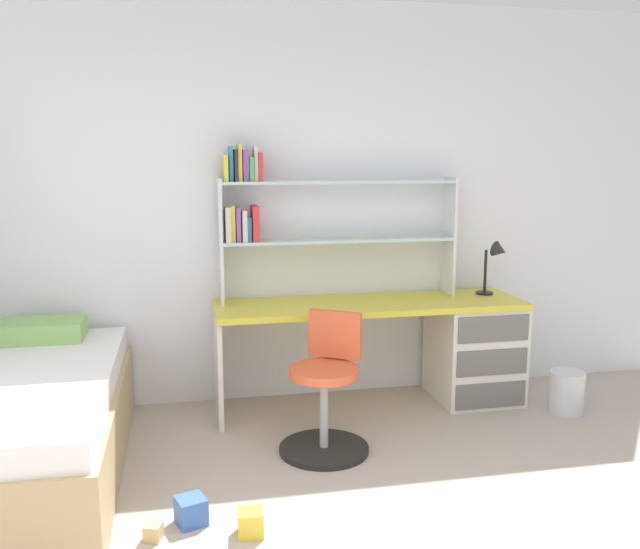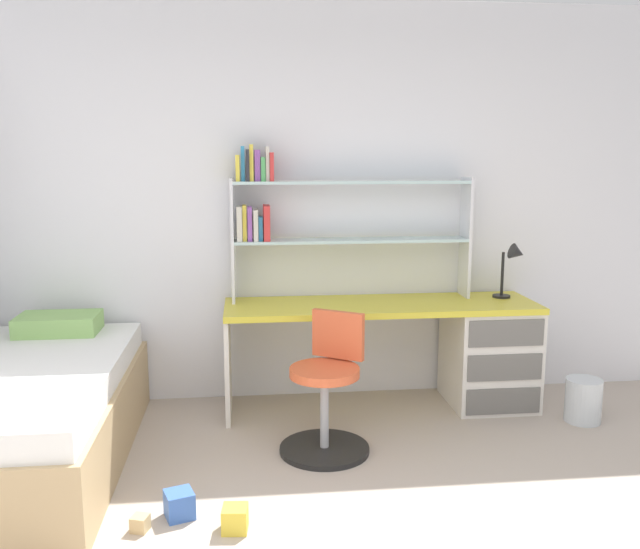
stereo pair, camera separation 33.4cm
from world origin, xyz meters
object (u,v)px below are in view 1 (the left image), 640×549
at_px(bookshelf_hutch, 303,212).
at_px(toy_block_blue_2, 191,511).
at_px(bed_platform, 20,427).
at_px(toy_block_yellow_1, 251,523).
at_px(desk_lamp, 496,259).
at_px(swivel_chair, 326,398).
at_px(waste_bin, 567,392).
at_px(toy_block_natural_0, 153,532).
at_px(desk, 447,343).

bearing_deg(bookshelf_hutch, toy_block_blue_2, -118.40).
relative_size(bed_platform, toy_block_yellow_1, 16.78).
xyz_separation_m(bookshelf_hutch, toy_block_blue_2, (-0.79, -1.47, -1.26)).
relative_size(desk_lamp, swivel_chair, 0.48).
bearing_deg(waste_bin, desk_lamp, 126.32).
relative_size(swivel_chair, toy_block_blue_2, 6.25).
distance_m(bookshelf_hutch, bed_platform, 2.12).
distance_m(bookshelf_hutch, desk_lamp, 1.40).
relative_size(toy_block_natural_0, toy_block_blue_2, 0.57).
relative_size(desk, toy_block_blue_2, 16.28).
height_order(bed_platform, toy_block_natural_0, bed_platform).
relative_size(desk, waste_bin, 7.37).
height_order(desk_lamp, swivel_chair, desk_lamp).
bearing_deg(desk, swivel_chair, -147.55).
bearing_deg(bed_platform, desk_lamp, 13.11).
xyz_separation_m(waste_bin, toy_block_blue_2, (-2.47, -0.90, -0.08)).
bearing_deg(swivel_chair, toy_block_blue_2, -139.82).
height_order(toy_block_natural_0, toy_block_yellow_1, toy_block_yellow_1).
bearing_deg(desk, desk_lamp, 8.24).
bearing_deg(toy_block_yellow_1, desk, 43.54).
distance_m(swivel_chair, toy_block_yellow_1, 0.99).
bearing_deg(bookshelf_hutch, desk_lamp, -5.26).
relative_size(bookshelf_hutch, toy_block_yellow_1, 14.14).
bearing_deg(toy_block_yellow_1, swivel_chair, 57.21).
bearing_deg(desk, bookshelf_hutch, 169.74).
height_order(swivel_chair, toy_block_blue_2, swivel_chair).
bearing_deg(toy_block_yellow_1, toy_block_blue_2, 150.99).
bearing_deg(toy_block_natural_0, bed_platform, 133.11).
bearing_deg(bookshelf_hutch, toy_block_natural_0, -121.50).
distance_m(desk, toy_block_natural_0, 2.42).
height_order(bookshelf_hutch, toy_block_natural_0, bookshelf_hutch).
bearing_deg(desk, toy_block_blue_2, -143.96).
relative_size(bed_platform, toy_block_natural_0, 26.45).
xyz_separation_m(desk, toy_block_yellow_1, (-1.51, -1.44, -0.35)).
bearing_deg(toy_block_blue_2, waste_bin, 20.03).
bearing_deg(desk_lamp, toy_block_natural_0, -147.98).
xyz_separation_m(desk, bookshelf_hutch, (-0.98, 0.18, 0.92)).
bearing_deg(bed_platform, swivel_chair, 0.55).
height_order(desk, toy_block_blue_2, desk).
bearing_deg(swivel_chair, bed_platform, -179.45).
height_order(desk_lamp, toy_block_natural_0, desk_lamp).
bearing_deg(desk, bed_platform, -166.22).
distance_m(desk_lamp, swivel_chair, 1.66).
xyz_separation_m(swivel_chair, toy_block_natural_0, (-0.95, -0.76, -0.28)).
bearing_deg(toy_block_yellow_1, desk_lamp, 38.39).
xyz_separation_m(desk, bed_platform, (-2.64, -0.65, -0.12)).
bearing_deg(toy_block_natural_0, swivel_chair, 38.71).
height_order(desk, swivel_chair, swivel_chair).
relative_size(desk_lamp, bed_platform, 0.20).
bearing_deg(bed_platform, toy_block_yellow_1, -35.01).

